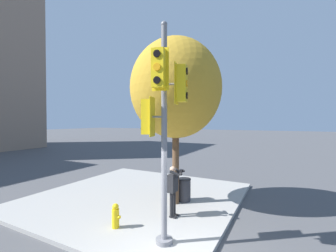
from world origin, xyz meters
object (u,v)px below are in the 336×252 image
person_photographer (173,186)px  fire_hydrant (116,216)px  traffic_signal_pole (163,112)px  trash_bin (184,190)px  street_tree (176,89)px

person_photographer → fire_hydrant: bearing=142.0°
person_photographer → fire_hydrant: 1.98m
traffic_signal_pole → trash_bin: bearing=14.1°
person_photographer → trash_bin: person_photographer is taller
traffic_signal_pole → person_photographer: bearing=17.8°
street_tree → trash_bin: size_ratio=7.11×
traffic_signal_pole → fire_hydrant: traffic_signal_pole is taller
person_photographer → fire_hydrant: person_photographer is taller
person_photographer → street_tree: size_ratio=0.26×
person_photographer → street_tree: bearing=21.7°
street_tree → fire_hydrant: (-2.59, 0.71, -4.01)m
street_tree → traffic_signal_pole: bearing=-160.6°
traffic_signal_pole → trash_bin: 4.33m
traffic_signal_pole → street_tree: bearing=19.4°
traffic_signal_pole → street_tree: (2.74, 0.97, 1.01)m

